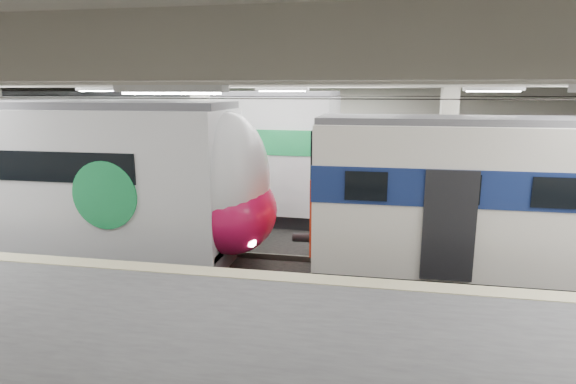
# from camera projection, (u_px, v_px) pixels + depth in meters

# --- Properties ---
(station_hall) EXTENTS (36.00, 24.00, 5.75)m
(station_hall) POSITION_uv_depth(u_px,v_px,m) (251.00, 163.00, 11.23)
(station_hall) COLOR black
(station_hall) RESTS_ON ground
(modern_emu) EXTENTS (14.37, 2.97, 4.61)m
(modern_emu) POSITION_uv_depth(u_px,v_px,m) (59.00, 181.00, 14.25)
(modern_emu) COLOR silver
(modern_emu) RESTS_ON ground
(far_train) EXTENTS (15.55, 3.82, 4.87)m
(far_train) POSITION_uv_depth(u_px,v_px,m) (146.00, 151.00, 19.48)
(far_train) COLOR silver
(far_train) RESTS_ON ground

